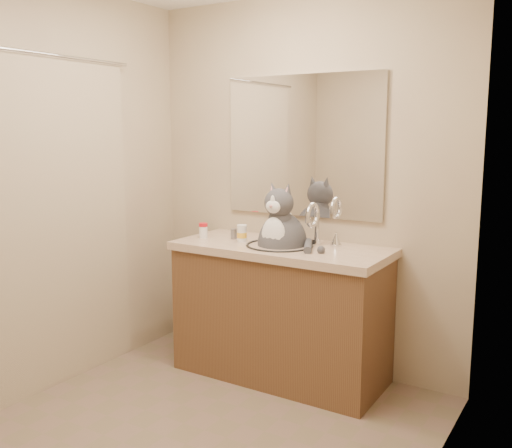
{
  "coord_description": "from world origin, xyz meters",
  "views": [
    {
      "loc": [
        1.69,
        -2.05,
        1.55
      ],
      "look_at": [
        0.01,
        0.65,
        1.03
      ],
      "focal_mm": 40.0,
      "sensor_mm": 36.0,
      "label": 1
    }
  ],
  "objects_px": {
    "cat": "(282,240)",
    "pill_bottle_orange": "(242,234)",
    "pill_bottle_redcap": "(203,230)",
    "grey_canister": "(234,234)"
  },
  "relations": [
    {
      "from": "grey_canister",
      "to": "pill_bottle_orange",
      "type": "bearing_deg",
      "value": -28.71
    },
    {
      "from": "cat",
      "to": "pill_bottle_orange",
      "type": "xyz_separation_m",
      "value": [
        -0.27,
        -0.04,
        0.02
      ]
    },
    {
      "from": "cat",
      "to": "pill_bottle_orange",
      "type": "distance_m",
      "value": 0.27
    },
    {
      "from": "pill_bottle_redcap",
      "to": "pill_bottle_orange",
      "type": "height_order",
      "value": "pill_bottle_orange"
    },
    {
      "from": "pill_bottle_orange",
      "to": "grey_canister",
      "type": "bearing_deg",
      "value": 151.29
    },
    {
      "from": "cat",
      "to": "grey_canister",
      "type": "distance_m",
      "value": 0.37
    },
    {
      "from": "pill_bottle_redcap",
      "to": "grey_canister",
      "type": "relative_size",
      "value": 1.48
    },
    {
      "from": "pill_bottle_redcap",
      "to": "grey_canister",
      "type": "distance_m",
      "value": 0.21
    },
    {
      "from": "cat",
      "to": "pill_bottle_redcap",
      "type": "relative_size",
      "value": 6.12
    },
    {
      "from": "cat",
      "to": "pill_bottle_redcap",
      "type": "height_order",
      "value": "cat"
    }
  ]
}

